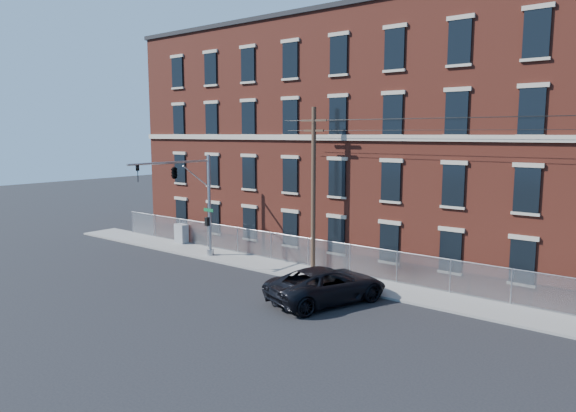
# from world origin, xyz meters

# --- Properties ---
(ground) EXTENTS (140.00, 140.00, 0.00)m
(ground) POSITION_xyz_m (0.00, 0.00, 0.00)
(ground) COLOR black
(ground) RESTS_ON ground
(sidewalk) EXTENTS (65.00, 3.00, 0.12)m
(sidewalk) POSITION_xyz_m (12.00, 5.00, 0.06)
(sidewalk) COLOR gray
(sidewalk) RESTS_ON ground
(mill_building) EXTENTS (55.30, 14.32, 16.30)m
(mill_building) POSITION_xyz_m (12.00, 13.93, 8.15)
(mill_building) COLOR maroon
(mill_building) RESTS_ON ground
(chain_link_fence) EXTENTS (59.06, 0.06, 1.85)m
(chain_link_fence) POSITION_xyz_m (12.00, 6.30, 1.06)
(chain_link_fence) COLOR #A5A8AD
(chain_link_fence) RESTS_ON ground
(traffic_signal_mast) EXTENTS (0.90, 6.75, 7.00)m
(traffic_signal_mast) POSITION_xyz_m (-6.00, 2.18, 5.39)
(traffic_signal_mast) COLOR #9EA0A5
(traffic_signal_mast) RESTS_ON ground
(utility_pole_near) EXTENTS (1.80, 0.28, 10.00)m
(utility_pole_near) POSITION_xyz_m (2.00, 5.60, 5.34)
(utility_pole_near) COLOR #4E3627
(utility_pole_near) RESTS_ON ground
(pickup_truck) EXTENTS (4.96, 7.07, 1.79)m
(pickup_truck) POSITION_xyz_m (5.93, 1.28, 0.90)
(pickup_truck) COLOR black
(pickup_truck) RESTS_ON ground
(utility_cabinet) EXTENTS (1.25, 0.76, 1.47)m
(utility_cabinet) POSITION_xyz_m (-10.79, 6.00, 0.85)
(utility_cabinet) COLOR gray
(utility_cabinet) RESTS_ON sidewalk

